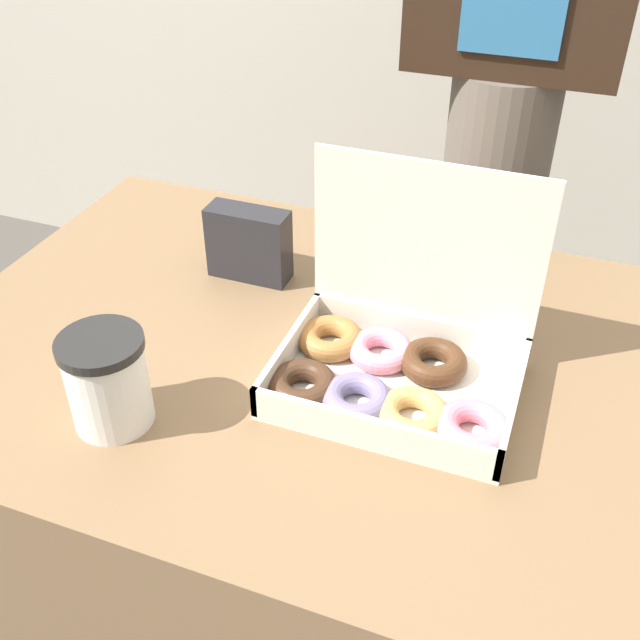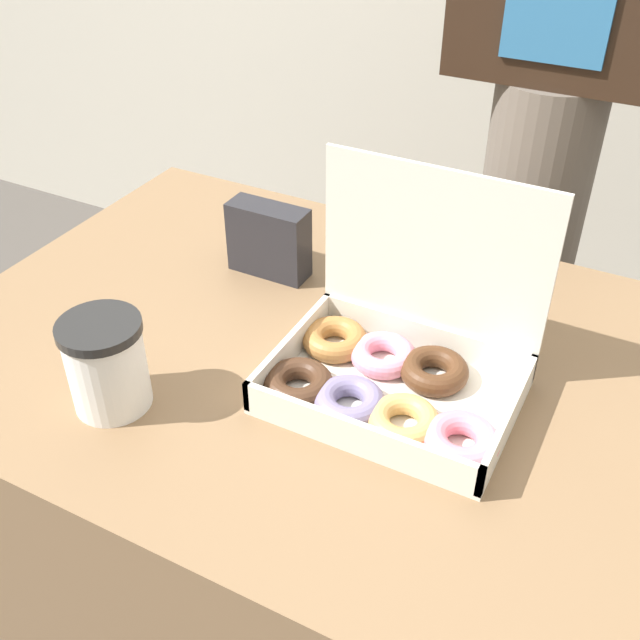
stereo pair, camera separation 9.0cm
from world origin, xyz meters
name	(u,v)px [view 2 (the right image)]	position (x,y,z in m)	size (l,w,h in m)	color
ground_plane	(305,634)	(0.00, 0.00, 0.00)	(14.00, 14.00, 0.00)	#4C4742
table	(303,512)	(0.00, 0.00, 0.36)	(0.99, 0.75, 0.73)	brown
donut_box	(391,366)	(0.15, -0.04, 0.77)	(0.32, 0.22, 0.27)	silver
coffee_cup	(106,364)	(-0.14, -0.22, 0.79)	(0.10, 0.10, 0.12)	white
napkin_holder	(269,240)	(-0.12, 0.13, 0.79)	(0.12, 0.05, 0.11)	#232328
person_customer	(563,43)	(0.17, 0.62, 0.99)	(0.37, 0.22, 1.76)	#665B51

